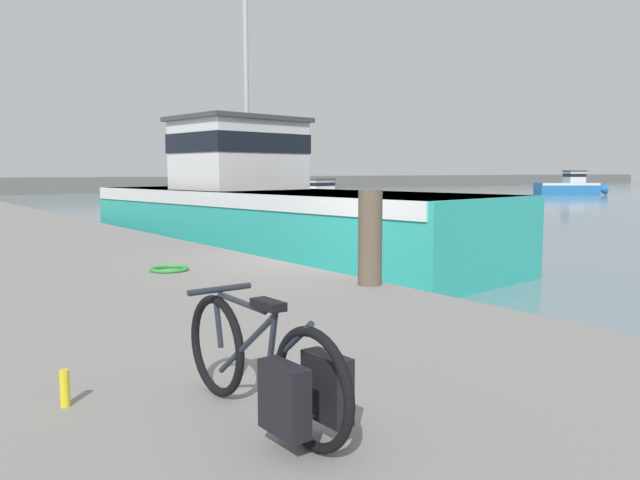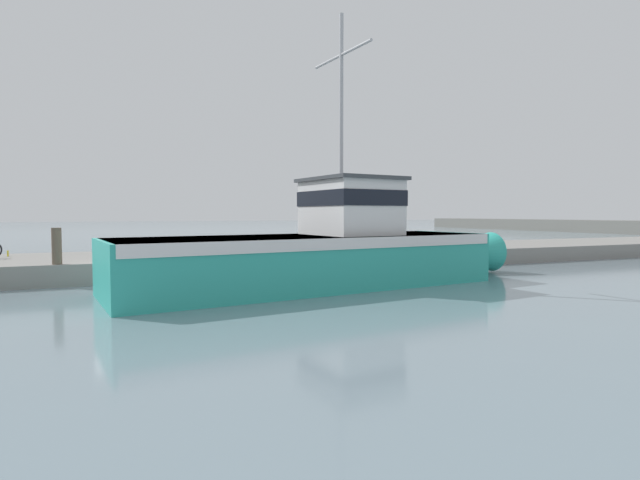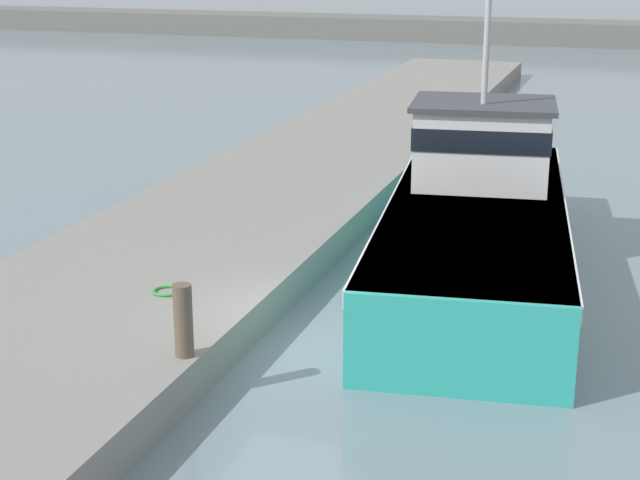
% 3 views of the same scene
% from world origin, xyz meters
% --- Properties ---
extents(ground_plane, '(320.00, 320.00, 0.00)m').
position_xyz_m(ground_plane, '(0.00, 0.00, 0.00)').
color(ground_plane, gray).
extents(dock_pier, '(6.12, 80.00, 0.76)m').
position_xyz_m(dock_pier, '(-3.81, 0.00, 0.38)').
color(dock_pier, gray).
rests_on(dock_pier, ground_plane).
extents(fishing_boat_main, '(5.34, 15.34, 9.17)m').
position_xyz_m(fishing_boat_main, '(2.38, 5.96, 1.25)').
color(fishing_boat_main, teal).
rests_on(fishing_boat_main, ground_plane).
extents(mooring_post, '(0.31, 0.31, 1.23)m').
position_xyz_m(mooring_post, '(-1.01, -2.36, 1.37)').
color(mooring_post, brown).
rests_on(mooring_post, dock_pier).
extents(hose_coil, '(0.56, 0.56, 0.06)m').
position_xyz_m(hose_coil, '(-2.64, 0.26, 0.78)').
color(hose_coil, green).
rests_on(hose_coil, dock_pier).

